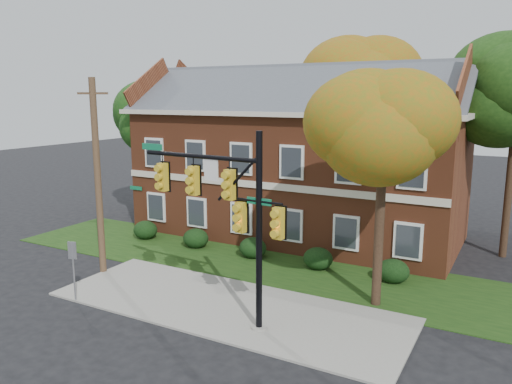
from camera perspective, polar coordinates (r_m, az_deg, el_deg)
The scene contains 15 objects.
ground at distance 19.02m, azimuth -5.09°, elevation -14.03°, with size 120.00×120.00×0.00m, color black.
sidewalk at distance 19.77m, azimuth -3.44°, elevation -12.88°, with size 14.00×5.00×0.08m, color gray.
grass_strip at distance 23.85m, azimuth 3.05°, elevation -8.67°, with size 30.00×6.00×0.04m, color #193811.
apartment_building at distance 28.87m, azimuth 4.74°, elevation 4.88°, with size 18.80×8.80×9.74m.
hedge_far_left at distance 29.08m, azimuth -12.53°, elevation -4.26°, with size 1.40×1.26×1.05m, color black.
hedge_left at distance 26.96m, azimuth -6.90°, elevation -5.28°, with size 1.40×1.26×1.05m, color black.
hedge_center at distance 25.15m, azimuth -0.36°, elevation -6.39°, with size 1.40×1.26×1.05m, color black.
hedge_right at distance 23.72m, azimuth 7.10°, elevation -7.56°, with size 1.40×1.26×1.05m, color black.
hedge_far_right at distance 22.75m, azimuth 15.41°, elevation -8.70°, with size 1.40×1.26×1.05m, color black.
tree_near_right at distance 18.72m, azimuth 14.96°, elevation 6.44°, with size 4.50×4.25×8.58m.
tree_left_rear at distance 33.04m, azimuth -11.81°, elevation 8.39°, with size 5.40×5.10×8.88m.
tree_far_rear at distance 35.61m, azimuth 12.15°, elevation 12.03°, with size 6.84×6.46×11.52m.
traffic_signal at distance 17.20m, azimuth -3.15°, elevation -1.60°, with size 6.19×0.71×6.91m.
utility_pole at distance 23.25m, azimuth -17.64°, elevation 1.64°, with size 1.31×0.59×8.81m.
sign_post at distance 20.89m, azimuth -20.19°, elevation -7.45°, with size 0.36×0.13×2.46m.
Camera 1 is at (9.72, -14.26, 8.02)m, focal length 35.00 mm.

